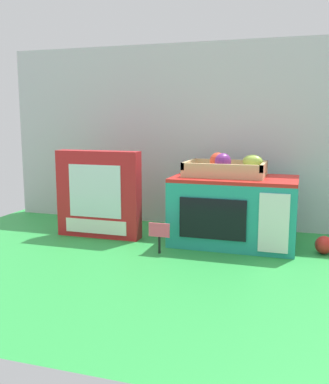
% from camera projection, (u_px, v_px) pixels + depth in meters
% --- Properties ---
extents(ground_plane, '(1.70, 1.70, 0.00)m').
position_uv_depth(ground_plane, '(177.00, 240.00, 1.57)').
color(ground_plane, green).
rests_on(ground_plane, ground).
extents(display_back_panel, '(1.61, 0.03, 0.72)m').
position_uv_depth(display_back_panel, '(196.00, 136.00, 1.76)').
color(display_back_panel, '#B7BABF').
rests_on(display_back_panel, ground).
extents(toy_microwave, '(0.42, 0.25, 0.23)m').
position_uv_depth(toy_microwave, '(234.00, 211.00, 1.51)').
color(toy_microwave, teal).
rests_on(toy_microwave, ground).
extents(food_groups_crate, '(0.27, 0.19, 0.08)m').
position_uv_depth(food_groups_crate, '(227.00, 168.00, 1.52)').
color(food_groups_crate, tan).
rests_on(food_groups_crate, toy_microwave).
extents(cookie_set_box, '(0.31, 0.06, 0.32)m').
position_uv_depth(cookie_set_box, '(99.00, 194.00, 1.59)').
color(cookie_set_box, red).
rests_on(cookie_set_box, ground).
extents(price_sign, '(0.07, 0.01, 0.10)m').
position_uv_depth(price_sign, '(159.00, 233.00, 1.40)').
color(price_sign, black).
rests_on(price_sign, ground).
extents(loose_toy_apple, '(0.06, 0.06, 0.06)m').
position_uv_depth(loose_toy_apple, '(324.00, 245.00, 1.41)').
color(loose_toy_apple, red).
rests_on(loose_toy_apple, ground).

